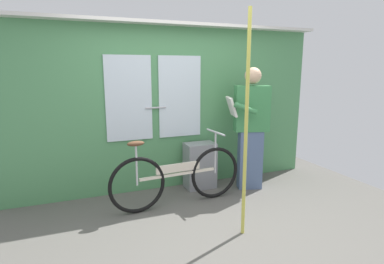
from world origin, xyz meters
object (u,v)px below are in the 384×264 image
object	(u,v)px
passenger_reading_newspaper	(250,126)
handrail_pole	(246,128)
bicycle_near_door	(178,177)
trash_bin_by_wall	(200,165)

from	to	relation	value
passenger_reading_newspaper	handrail_pole	size ratio (longest dim) A/B	0.76
bicycle_near_door	trash_bin_by_wall	xyz separation A→B (m)	(0.49, 0.45, -0.04)
passenger_reading_newspaper	handrail_pole	xyz separation A→B (m)	(-0.73, -1.07, 0.22)
bicycle_near_door	passenger_reading_newspaper	distance (m)	1.25
bicycle_near_door	handrail_pole	distance (m)	1.23
trash_bin_by_wall	handrail_pole	bearing A→B (deg)	-93.95
passenger_reading_newspaper	trash_bin_by_wall	bearing A→B (deg)	-6.06
bicycle_near_door	trash_bin_by_wall	world-z (taller)	bicycle_near_door
passenger_reading_newspaper	handrail_pole	distance (m)	1.32
passenger_reading_newspaper	trash_bin_by_wall	size ratio (longest dim) A/B	2.61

